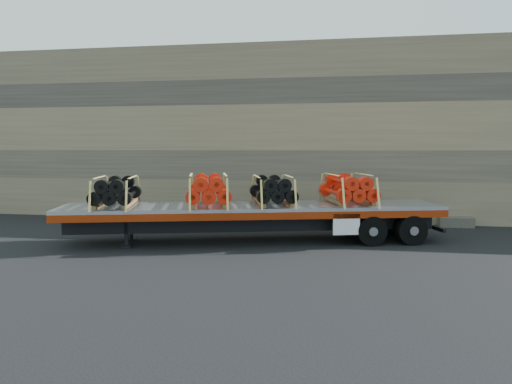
% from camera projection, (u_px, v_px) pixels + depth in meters
% --- Properties ---
extents(ground, '(120.00, 120.00, 0.00)m').
position_uv_depth(ground, '(244.00, 244.00, 14.95)').
color(ground, black).
rests_on(ground, ground).
extents(rock_wall, '(44.00, 3.00, 7.00)m').
position_uv_depth(rock_wall, '(274.00, 133.00, 21.02)').
color(rock_wall, '#7A6B54').
rests_on(rock_wall, ground).
extents(trailer, '(11.67, 5.30, 1.15)m').
position_uv_depth(trailer, '(252.00, 223.00, 15.33)').
color(trailer, '#A1A3A8').
rests_on(trailer, ground).
extents(bundle_front, '(1.79, 2.60, 0.84)m').
position_uv_depth(bundle_front, '(116.00, 192.00, 14.82)').
color(bundle_front, black).
rests_on(bundle_front, trailer).
extents(bundle_midfront, '(1.91, 2.77, 0.89)m').
position_uv_depth(bundle_midfront, '(208.00, 191.00, 15.10)').
color(bundle_midfront, red).
rests_on(bundle_midfront, trailer).
extents(bundle_midrear, '(1.79, 2.60, 0.84)m').
position_uv_depth(bundle_midrear, '(272.00, 191.00, 15.30)').
color(bundle_midrear, black).
rests_on(bundle_midrear, trailer).
extents(bundle_rear, '(1.88, 2.73, 0.88)m').
position_uv_depth(bundle_rear, '(347.00, 190.00, 15.55)').
color(bundle_rear, red).
rests_on(bundle_rear, trailer).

